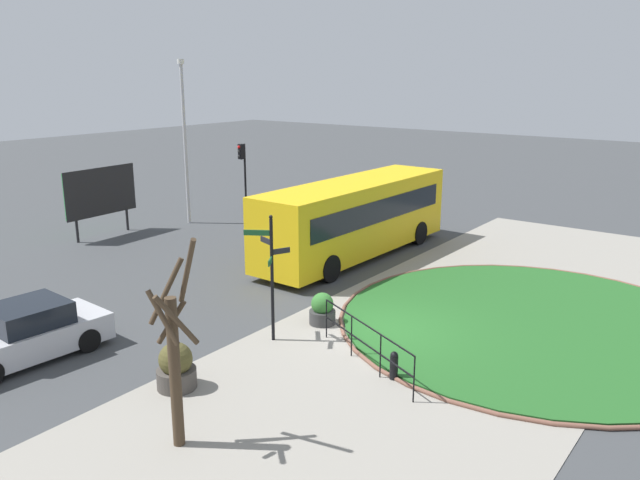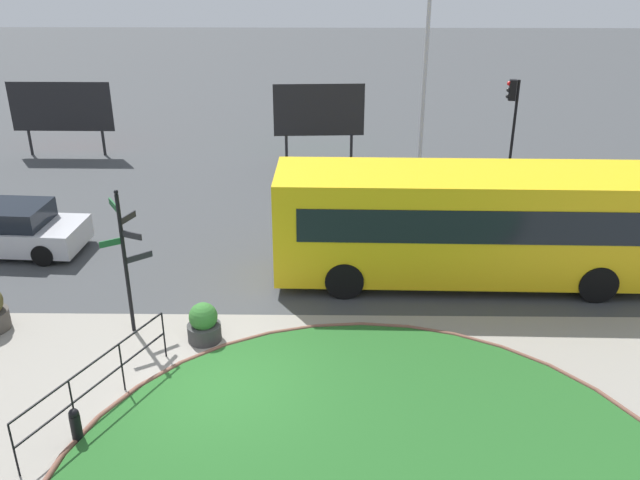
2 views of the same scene
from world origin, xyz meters
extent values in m
plane|color=#3D3F42|center=(0.00, 0.00, 0.00)|extent=(120.00, 120.00, 0.00)
cube|color=gray|center=(0.00, -1.54, 0.01)|extent=(32.00, 8.92, 0.02)
cylinder|color=black|center=(-2.39, 2.17, 1.73)|extent=(0.09, 0.09, 3.47)
sphere|color=black|center=(-2.39, 2.17, 3.52)|extent=(0.10, 0.10, 0.10)
cube|color=#195128|center=(-2.60, 2.51, 3.07)|extent=(0.39, 0.61, 0.15)
cube|color=black|center=(-2.29, 2.47, 2.80)|extent=(0.21, 0.51, 0.15)
cube|color=black|center=(-2.12, 2.05, 2.54)|extent=(0.47, 0.23, 0.15)
cube|color=#195128|center=(-2.63, 2.03, 2.37)|extent=(0.42, 0.28, 0.15)
cube|color=black|center=(-2.12, 2.40, 1.85)|extent=(0.50, 0.42, 0.15)
cylinder|color=black|center=(-2.41, -1.68, 0.30)|extent=(0.20, 0.20, 0.60)
sphere|color=black|center=(-2.41, -1.68, 0.63)|extent=(0.19, 0.19, 0.19)
cube|color=black|center=(-2.25, -0.76, 1.13)|extent=(1.77, 3.69, 0.03)
cube|color=black|center=(-2.25, -0.76, 0.62)|extent=(1.77, 3.69, 0.03)
cylinder|color=black|center=(-1.38, 1.08, 0.57)|extent=(0.04, 0.04, 1.13)
cylinder|color=black|center=(-1.96, -0.14, 0.57)|extent=(0.04, 0.04, 1.13)
cylinder|color=black|center=(-2.54, -1.37, 0.57)|extent=(0.04, 0.04, 1.13)
cylinder|color=black|center=(-3.12, -2.60, 0.57)|extent=(0.04, 0.04, 1.13)
cube|color=yellow|center=(5.88, 4.97, 1.66)|extent=(10.11, 2.63, 2.78)
cube|color=black|center=(5.90, 6.21, 2.05)|extent=(8.86, 0.17, 0.88)
cube|color=black|center=(5.86, 3.73, 2.05)|extent=(8.86, 0.17, 0.88)
cylinder|color=black|center=(9.12, 6.05, 0.50)|extent=(1.00, 0.32, 1.00)
cylinder|color=black|center=(9.09, 3.78, 0.50)|extent=(1.00, 0.32, 1.00)
cylinder|color=black|center=(2.68, 6.15, 0.50)|extent=(1.00, 0.32, 1.00)
cylinder|color=black|center=(2.64, 3.89, 0.50)|extent=(1.00, 0.32, 1.00)
cube|color=#B7B7BC|center=(-7.08, 6.58, 0.53)|extent=(4.21, 2.12, 0.71)
cube|color=black|center=(-6.92, 6.57, 1.17)|extent=(1.90, 1.75, 0.57)
cylinder|color=black|center=(-5.87, 5.65, 0.32)|extent=(0.65, 0.26, 0.64)
cylinder|color=black|center=(-5.76, 7.36, 0.32)|extent=(0.65, 0.26, 0.64)
cylinder|color=black|center=(9.38, 14.20, 1.81)|extent=(0.11, 0.11, 3.63)
cube|color=black|center=(9.18, 14.23, 3.24)|extent=(0.29, 0.29, 0.78)
sphere|color=red|center=(9.03, 14.25, 3.48)|extent=(0.16, 0.16, 0.16)
sphere|color=black|center=(9.03, 14.25, 3.24)|extent=(0.16, 0.16, 0.16)
sphere|color=black|center=(9.03, 14.25, 2.99)|extent=(0.16, 0.16, 0.16)
cylinder|color=#B7B7BC|center=(5.90, 14.78, 3.78)|extent=(0.16, 0.16, 7.57)
cylinder|color=black|center=(-10.50, 16.25, 1.05)|extent=(0.12, 0.12, 2.09)
cylinder|color=black|center=(-7.36, 16.23, 1.05)|extent=(0.12, 0.12, 2.09)
cube|color=red|center=(-8.93, 16.24, 2.09)|extent=(4.19, 0.15, 1.95)
cube|color=black|center=(-8.93, 16.17, 2.09)|extent=(4.29, 0.06, 2.05)
cylinder|color=black|center=(0.45, 15.85, 1.03)|extent=(0.12, 0.12, 2.06)
cylinder|color=black|center=(3.17, 16.00, 1.03)|extent=(0.12, 0.12, 2.06)
cube|color=green|center=(1.81, 15.92, 2.06)|extent=(3.64, 0.32, 2.04)
cube|color=black|center=(1.81, 15.85, 2.06)|extent=(3.73, 0.23, 2.14)
cylinder|color=#383838|center=(-0.63, 1.78, 0.21)|extent=(0.78, 0.78, 0.42)
sphere|color=#33702D|center=(-0.63, 1.78, 0.64)|extent=(0.66, 0.66, 0.66)
camera|label=1|loc=(-14.64, -8.55, 7.19)|focal=35.48mm
camera|label=2|loc=(2.22, -11.56, 8.60)|focal=38.03mm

